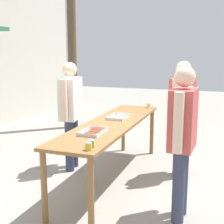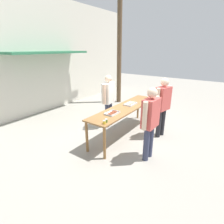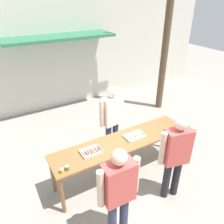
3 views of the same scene
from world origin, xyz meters
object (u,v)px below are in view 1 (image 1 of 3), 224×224
food_tray_sausages (93,132)px  food_tray_buns (119,117)px  person_customer_with_cup (182,109)px  condiment_jar_mustard (89,146)px  beer_cup (149,106)px  person_customer_holding_hotdog (183,131)px  condiment_jar_ketchup (91,144)px  person_server_behind_table (71,107)px

food_tray_sausages → food_tray_buns: size_ratio=0.91×
food_tray_buns → person_customer_with_cup: size_ratio=0.25×
condiment_jar_mustard → person_customer_with_cup: size_ratio=0.05×
beer_cup → person_customer_with_cup: person_customer_with_cup is taller
food_tray_buns → beer_cup: beer_cup is taller
beer_cup → person_customer_holding_hotdog: bearing=-157.3°
condiment_jar_ketchup → person_customer_with_cup: 1.91m
beer_cup → person_customer_with_cup: (-0.83, -0.71, 0.11)m
food_tray_sausages → beer_cup: (2.05, -0.23, 0.03)m
beer_cup → person_customer_holding_hotdog: person_customer_holding_hotdog is taller
person_server_behind_table → food_tray_buns: bearing=-90.9°
food_tray_sausages → condiment_jar_mustard: condiment_jar_mustard is taller
condiment_jar_ketchup → person_customer_holding_hotdog: (0.47, -0.91, 0.10)m
condiment_jar_mustard → condiment_jar_ketchup: size_ratio=1.00×
food_tray_sausages → condiment_jar_ketchup: (-0.55, -0.22, 0.03)m
beer_cup → person_server_behind_table: 1.53m
food_tray_buns → condiment_jar_mustard: condiment_jar_mustard is taller
condiment_jar_mustard → person_customer_with_cup: (1.87, -0.71, 0.12)m
person_customer_holding_hotdog → person_customer_with_cup: size_ratio=0.99×
condiment_jar_mustard → food_tray_sausages: bearing=19.9°
food_tray_buns → condiment_jar_mustard: (-1.65, -0.23, 0.02)m
food_tray_sausages → condiment_jar_mustard: 0.69m
food_tray_sausages → condiment_jar_mustard: (-0.65, -0.24, 0.03)m
person_server_behind_table → person_customer_with_cup: (0.31, -1.72, 0.02)m
food_tray_buns → condiment_jar_ketchup: bearing=-172.1°
condiment_jar_mustard → person_server_behind_table: person_server_behind_table is taller
condiment_jar_ketchup → person_server_behind_table: bearing=34.4°
food_tray_sausages → person_customer_holding_hotdog: (-0.09, -1.12, 0.13)m
food_tray_sausages → person_server_behind_table: bearing=40.7°
condiment_jar_mustard → beer_cup: 2.70m
person_customer_holding_hotdog → condiment_jar_mustard: bearing=-55.2°
beer_cup → person_server_behind_table: person_server_behind_table is taller
food_tray_sausages → person_customer_holding_hotdog: 1.13m
condiment_jar_ketchup → person_server_behind_table: (1.46, 1.00, 0.10)m
food_tray_sausages → beer_cup: beer_cup is taller
food_tray_sausages → condiment_jar_ketchup: size_ratio=4.69×
person_server_behind_table → person_customer_holding_hotdog: bearing=-125.3°
food_tray_buns → food_tray_sausages: bearing=179.8°
condiment_jar_mustard → beer_cup: (2.70, 0.00, 0.00)m
beer_cup → person_server_behind_table: bearing=138.5°
condiment_jar_mustard → condiment_jar_ketchup: 0.10m
person_customer_holding_hotdog → condiment_jar_ketchup: bearing=-60.5°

